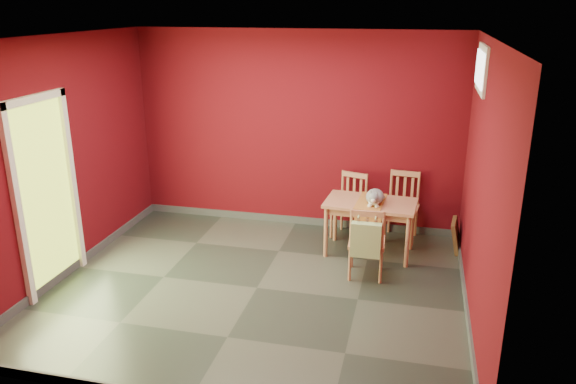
% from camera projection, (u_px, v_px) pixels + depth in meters
% --- Properties ---
extents(ground, '(4.50, 4.50, 0.00)m').
position_uv_depth(ground, '(257.00, 288.00, 6.25)').
color(ground, '#2D342D').
rests_on(ground, ground).
extents(room_shell, '(4.50, 4.50, 4.50)m').
position_uv_depth(room_shell, '(257.00, 284.00, 6.23)').
color(room_shell, '#53080F').
rests_on(room_shell, ground).
extents(doorway, '(0.06, 1.01, 2.13)m').
position_uv_depth(doorway, '(45.00, 189.00, 6.01)').
color(doorway, '#B7D838').
rests_on(doorway, ground).
extents(window, '(0.05, 0.90, 0.50)m').
position_uv_depth(window, '(481.00, 69.00, 5.93)').
color(window, white).
rests_on(window, room_shell).
extents(outlet_plate, '(0.08, 0.02, 0.12)m').
position_uv_depth(outlet_plate, '(410.00, 213.00, 7.64)').
color(outlet_plate, silver).
rests_on(outlet_plate, room_shell).
extents(dining_table, '(1.14, 0.72, 0.69)m').
position_uv_depth(dining_table, '(370.00, 208.00, 6.93)').
color(dining_table, '#AF7151').
rests_on(dining_table, ground).
extents(table_runner, '(0.36, 0.69, 0.34)m').
position_uv_depth(table_runner, '(370.00, 209.00, 6.82)').
color(table_runner, '#AC682C').
rests_on(table_runner, dining_table).
extents(chair_far_left, '(0.50, 0.50, 0.86)m').
position_uv_depth(chair_far_left, '(350.00, 205.00, 7.53)').
color(chair_far_left, '#AF7151').
rests_on(chair_far_left, ground).
extents(chair_far_right, '(0.46, 0.46, 0.91)m').
position_uv_depth(chair_far_right, '(402.00, 205.00, 7.44)').
color(chair_far_right, '#AF7151').
rests_on(chair_far_right, ground).
extents(chair_near, '(0.43, 0.43, 0.87)m').
position_uv_depth(chair_near, '(367.00, 241.00, 6.37)').
color(chair_near, '#AF7151').
rests_on(chair_near, ground).
extents(tote_bag, '(0.33, 0.19, 0.46)m').
position_uv_depth(tote_bag, '(366.00, 240.00, 6.14)').
color(tote_bag, '#97B070').
rests_on(tote_bag, chair_near).
extents(cat, '(0.28, 0.48, 0.23)m').
position_uv_depth(cat, '(375.00, 194.00, 6.83)').
color(cat, slate).
rests_on(cat, table_runner).
extents(picture_frame, '(0.18, 0.41, 0.40)m').
position_uv_depth(picture_frame, '(456.00, 235.00, 7.15)').
color(picture_frame, brown).
rests_on(picture_frame, ground).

